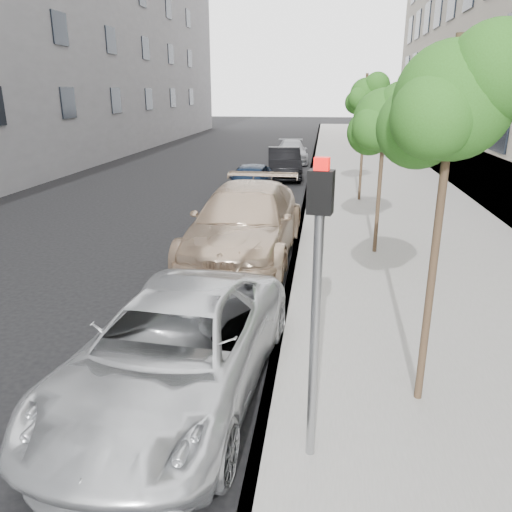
% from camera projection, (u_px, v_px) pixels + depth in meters
% --- Properties ---
extents(ground, '(160.00, 160.00, 0.00)m').
position_uv_depth(ground, '(154.00, 461.00, 5.78)').
color(ground, black).
rests_on(ground, ground).
extents(sidewalk, '(6.40, 72.00, 0.14)m').
position_uv_depth(sidewalk, '(369.00, 166.00, 27.79)').
color(sidewalk, gray).
rests_on(sidewalk, ground).
extents(curb, '(0.15, 72.00, 0.14)m').
position_uv_depth(curb, '(312.00, 165.00, 28.18)').
color(curb, '#9E9B93').
rests_on(curb, ground).
extents(tree_near, '(1.67, 1.47, 4.65)m').
position_uv_depth(tree_near, '(455.00, 101.00, 5.53)').
color(tree_near, '#38281C').
rests_on(tree_near, sidewalk).
extents(tree_mid, '(1.81, 1.61, 4.16)m').
position_uv_depth(tree_mid, '(386.00, 120.00, 11.82)').
color(tree_mid, '#38281C').
rests_on(tree_mid, sidewalk).
extents(tree_far, '(1.52, 1.32, 4.57)m').
position_uv_depth(tree_far, '(367.00, 94.00, 17.76)').
color(tree_far, '#38281C').
rests_on(tree_far, sidewalk).
extents(signal_pole, '(0.27, 0.22, 3.35)m').
position_uv_depth(signal_pole, '(317.00, 283.00, 5.05)').
color(signal_pole, '#939699').
rests_on(signal_pole, sidewalk).
extents(minivan, '(2.77, 5.34, 1.44)m').
position_uv_depth(minivan, '(175.00, 350.00, 6.79)').
color(minivan, silver).
rests_on(minivan, ground).
extents(suv, '(2.71, 6.25, 1.79)m').
position_uv_depth(suv, '(245.00, 223.00, 12.64)').
color(suv, '#C4A88B').
rests_on(suv, ground).
extents(sedan_blue, '(1.72, 3.96, 1.33)m').
position_uv_depth(sedan_blue, '(250.00, 181.00, 19.90)').
color(sedan_blue, black).
rests_on(sedan_blue, ground).
extents(sedan_black, '(2.03, 4.54, 1.45)m').
position_uv_depth(sedan_black, '(284.00, 163.00, 24.22)').
color(sedan_black, black).
rests_on(sedan_black, ground).
extents(sedan_rear, '(2.20, 4.50, 1.26)m').
position_uv_depth(sedan_rear, '(292.00, 152.00, 29.56)').
color(sedan_rear, '#94959B').
rests_on(sedan_rear, ground).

